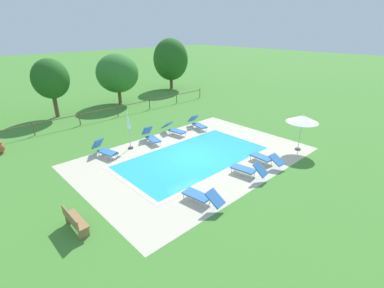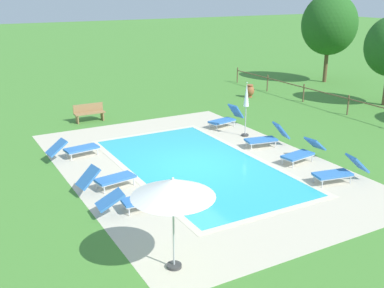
{
  "view_description": "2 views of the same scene",
  "coord_description": "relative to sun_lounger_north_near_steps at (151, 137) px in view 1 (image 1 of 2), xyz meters",
  "views": [
    {
      "loc": [
        -10.51,
        -10.97,
        7.29
      ],
      "look_at": [
        0.32,
        0.5,
        0.6
      ],
      "focal_mm": 26.03,
      "sensor_mm": 36.0,
      "label": 1
    },
    {
      "loc": [
        14.2,
        -8.09,
        6.3
      ],
      "look_at": [
        -0.49,
        0.11,
        0.68
      ],
      "focal_mm": 43.8,
      "sensor_mm": 36.0,
      "label": 2
    }
  ],
  "objects": [
    {
      "name": "ground_plane",
      "position": [
        0.48,
        -3.68,
        -0.39
      ],
      "size": [
        160.0,
        160.0,
        0.0
      ],
      "primitive_type": "plane",
      "color": "#478433"
    },
    {
      "name": "pool_deck_paving",
      "position": [
        0.48,
        -3.68,
        -0.39
      ],
      "size": [
        13.43,
        9.24,
        0.01
      ],
      "primitive_type": "cube",
      "color": "beige",
      "rests_on": "ground"
    },
    {
      "name": "swimming_pool_water",
      "position": [
        0.48,
        -3.68,
        -0.39
      ],
      "size": [
        8.87,
        4.68,
        0.01
      ],
      "primitive_type": "cube",
      "color": "#2DB7C6",
      "rests_on": "ground"
    },
    {
      "name": "pool_coping_rim",
      "position": [
        0.48,
        -3.68,
        -0.38
      ],
      "size": [
        9.35,
        5.16,
        0.01
      ],
      "color": "beige",
      "rests_on": "ground"
    },
    {
      "name": "sun_lounger_north_near_steps",
      "position": [
        0.0,
        0.0,
        0.0
      ],
      "size": [
        0.93,
        1.95,
        0.98
      ],
      "color": "#3370BC",
      "rests_on": "ground"
    },
    {
      "name": "sun_lounger_north_mid",
      "position": [
        -3.34,
        0.15,
        0.0
      ],
      "size": [
        0.93,
        1.93,
        1.0
      ],
      "color": "#3370BC",
      "rests_on": "ground"
    },
    {
      "name": "sun_lounger_north_far",
      "position": [
        2.86,
        -7.13,
        -0.04
      ],
      "size": [
        0.71,
        2.09,
        0.73
      ],
      "color": "#3370BC",
      "rests_on": "ground"
    },
    {
      "name": "sun_lounger_north_end",
      "position": [
        -2.57,
        -7.38,
        -0.02
      ],
      "size": [
        0.87,
        2.07,
        0.82
      ],
      "color": "#3370BC",
      "rests_on": "ground"
    },
    {
      "name": "sun_lounger_south_near_corner",
      "position": [
        0.96,
        -7.28,
        -0.01
      ],
      "size": [
        0.89,
        2.02,
        0.9
      ],
      "color": "#3370BC",
      "rests_on": "ground"
    },
    {
      "name": "sun_lounger_south_mid",
      "position": [
        2.1,
        0.09,
        -0.02
      ],
      "size": [
        0.89,
        2.06,
        0.85
      ],
      "color": "#3370BC",
      "rests_on": "ground"
    },
    {
      "name": "sun_lounger_south_far",
      "position": [
        4.22,
        -0.17,
        -0.01
      ],
      "size": [
        0.95,
        2.02,
        0.91
      ],
      "color": "#3370BC",
      "rests_on": "ground"
    },
    {
      "name": "patio_umbrella_open_foreground",
      "position": [
        6.09,
        -7.46,
        1.65
      ],
      "size": [
        1.94,
        1.94,
        2.31
      ],
      "color": "#383838",
      "rests_on": "ground"
    },
    {
      "name": "patio_umbrella_closed_row_mid_west",
      "position": [
        -1.62,
        0.05,
        1.24
      ],
      "size": [
        0.32,
        0.32,
        2.44
      ],
      "color": "#383838",
      "rests_on": "ground"
    },
    {
      "name": "wooden_bench_lawn_side",
      "position": [
        -7.38,
        -5.28,
        0.07
      ],
      "size": [
        0.45,
        1.5,
        0.87
      ],
      "color": "#937047",
      "rests_on": "ground"
    },
    {
      "name": "terracotta_urn_near_fence",
      "position": [
        -7.89,
        4.84,
        0.02
      ],
      "size": [
        0.52,
        0.52,
        0.77
      ],
      "color": "#A85B38",
      "rests_on": "ground"
    },
    {
      "name": "perimeter_fence",
      "position": [
        -0.35,
        6.85,
        0.3
      ],
      "size": [
        23.68,
        0.08,
        1.05
      ],
      "color": "brown",
      "rests_on": "ground"
    },
    {
      "name": "tree_far_west",
      "position": [
        12.28,
        12.79,
        3.16
      ],
      "size": [
        4.2,
        4.2,
        6.03
      ],
      "color": "brown",
      "rests_on": "ground"
    },
    {
      "name": "tree_west_mid",
      "position": [
        3.8,
        10.75,
        2.62
      ],
      "size": [
        4.11,
        4.11,
        4.9
      ],
      "color": "brown",
      "rests_on": "ground"
    },
    {
      "name": "tree_east_mid",
      "position": [
        -2.56,
        10.37,
        2.87
      ],
      "size": [
        2.98,
        2.98,
        4.92
      ],
      "color": "brown",
      "rests_on": "ground"
    }
  ]
}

